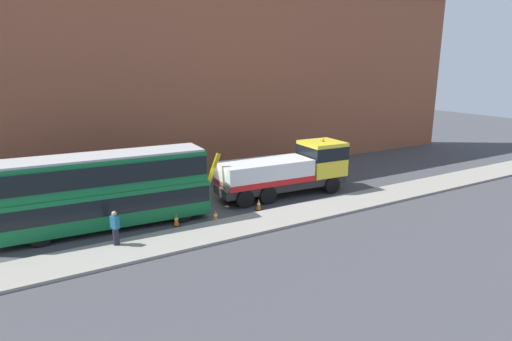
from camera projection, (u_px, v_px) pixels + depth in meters
The scene contains 9 objects.
ground_plane at pixel (208, 206), 26.78m from camera, with size 120.00×120.00×0.00m, color #424247.
near_kerb at pixel (240, 226), 23.25m from camera, with size 60.00×2.80×0.15m, color gray.
building_facade at pixel (163, 72), 30.97m from camera, with size 60.00×1.50×16.00m.
recovery_tow_truck at pixel (288, 169), 28.67m from camera, with size 10.21×3.15×3.67m.
double_decker_bus at pixel (105, 188), 22.73m from camera, with size 11.15×3.18×4.06m.
pedestrian_onlooker at pixel (115, 228), 20.54m from camera, with size 0.40×0.47×1.71m.
traffic_cone_near_bus at pixel (176, 220), 23.46m from camera, with size 0.36×0.36×0.72m.
traffic_cone_midway at pixel (215, 216), 24.06m from camera, with size 0.36×0.36×0.72m.
traffic_cone_near_truck at pixel (259, 205), 25.98m from camera, with size 0.36×0.36×0.72m.
Camera 1 is at (-10.34, -23.41, 8.73)m, focal length 30.04 mm.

